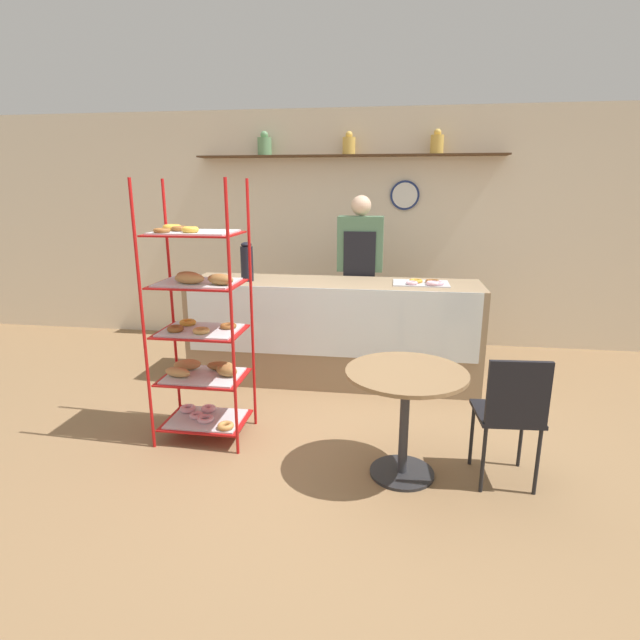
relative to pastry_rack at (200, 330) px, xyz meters
name	(u,v)px	position (x,y,z in m)	size (l,w,h in m)	color
ground_plane	(311,445)	(0.81, -0.04, -0.83)	(14.00, 14.00, 0.00)	olive
back_wall	(348,228)	(0.82, 2.68, 0.53)	(10.00, 0.30, 2.70)	beige
display_counter	(333,332)	(0.81, 1.28, -0.34)	(2.74, 0.67, 0.98)	#937A5B
pastry_rack	(200,330)	(0.00, 0.00, 0.00)	(0.65, 0.49, 1.90)	#B71414
person_worker	(360,275)	(1.03, 1.76, 0.13)	(0.45, 0.23, 1.76)	#282833
cafe_table	(405,397)	(1.47, -0.32, -0.28)	(0.77, 0.77, 0.72)	#262628
cafe_chair	(512,408)	(2.11, -0.36, -0.30)	(0.41, 0.41, 0.87)	black
coffee_carafe	(247,262)	(0.00, 1.20, 0.32)	(0.12, 0.12, 0.37)	black
donut_tray_counter	(424,283)	(1.65, 1.26, 0.16)	(0.50, 0.33, 0.04)	silver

